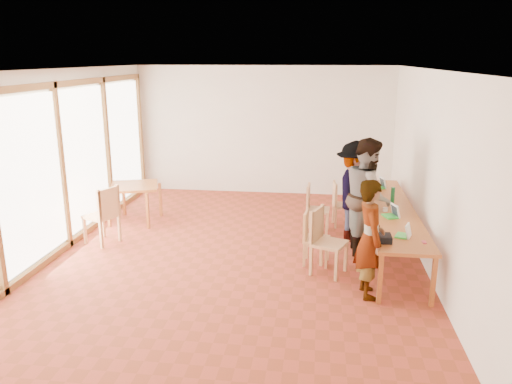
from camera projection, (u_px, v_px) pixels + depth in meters
ground at (237, 254)px, 8.31m from camera, size 8.00×8.00×0.00m
wall_back at (264, 131)px, 11.74m from camera, size 6.00×0.10×3.00m
wall_front at (155, 269)px, 4.09m from camera, size 6.00×0.10×3.00m
wall_right at (431, 172)px, 7.55m from camera, size 0.10×8.00×3.00m
window_wall at (60, 162)px, 8.28m from camera, size 0.10×8.00×3.00m
ceiling at (235, 68)px, 7.52m from camera, size 6.00×8.00×0.04m
communal_table at (389, 211)px, 8.29m from camera, size 0.80×4.00×0.75m
side_table at (134, 189)px, 9.82m from camera, size 0.90×0.90×0.75m
chair_near at (311, 232)px, 7.83m from camera, size 0.43×0.43×0.45m
chair_mid at (323, 234)px, 7.48m from camera, size 0.61×0.61×0.53m
chair_far at (313, 203)px, 9.26m from camera, size 0.44×0.44×0.48m
chair_empty at (339, 200)px, 9.59m from camera, size 0.44×0.44×0.46m
chair_spare at (105, 209)px, 8.63m from camera, size 0.64×0.64×0.55m
person_near at (370, 239)px, 6.69m from camera, size 0.48×0.65×1.64m
person_mid at (367, 196)px, 8.25m from camera, size 0.79×0.98×1.92m
person_far at (354, 191)px, 8.77m from camera, size 0.80×1.23×1.79m
laptop_near at (405, 233)px, 6.95m from camera, size 0.26×0.28×0.19m
laptop_mid at (393, 213)px, 7.82m from camera, size 0.28×0.30×0.21m
laptop_far at (380, 185)px, 9.56m from camera, size 0.28×0.29×0.21m
yellow_mug at (372, 188)px, 9.39m from camera, size 0.17×0.17×0.10m
green_bottle at (393, 195)px, 8.54m from camera, size 0.07×0.07×0.28m
clear_glass at (376, 185)px, 9.63m from camera, size 0.07×0.07×0.09m
condiment_cup at (385, 209)px, 8.12m from camera, size 0.08×0.08×0.06m
pink_phone at (424, 242)px, 6.74m from camera, size 0.05×0.10×0.01m
black_pouch at (385, 238)px, 6.79m from camera, size 0.16×0.26×0.09m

